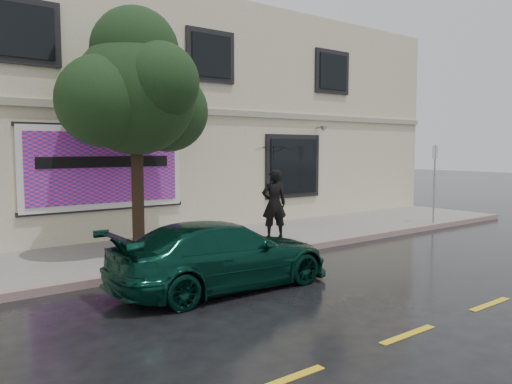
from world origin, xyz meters
TOP-DOWN VIEW (x-y plane):
  - ground at (0.00, 0.00)m, footprint 90.00×90.00m
  - sidewalk at (0.00, 3.25)m, footprint 20.00×3.50m
  - curb at (0.00, 1.50)m, footprint 20.00×0.18m
  - road_marking at (0.00, -3.50)m, footprint 19.00×0.12m
  - building at (0.00, 9.00)m, footprint 20.00×8.12m
  - billboard at (-3.20, 4.92)m, footprint 4.30×0.16m
  - car at (-2.93, -0.04)m, footprint 4.24×1.91m
  - pedestrian at (0.52, 2.69)m, footprint 0.79×0.68m
  - umbrella at (0.52, 2.69)m, footprint 1.36×1.36m
  - street_tree at (-3.08, 3.25)m, footprint 2.74×2.74m
  - fire_hydrant at (-1.50, 1.80)m, footprint 0.28×0.27m
  - sign_pole at (6.36, 1.70)m, footprint 0.31×0.05m

SIDE VIEW (x-z plane):
  - ground at x=0.00m, z-range 0.00..0.00m
  - road_marking at x=0.00m, z-range 0.00..0.01m
  - sidewalk at x=0.00m, z-range 0.00..0.15m
  - curb at x=0.00m, z-range -0.01..0.15m
  - fire_hydrant at x=-1.50m, z-range 0.14..0.83m
  - car at x=-2.93m, z-range 0.00..1.23m
  - pedestrian at x=0.52m, z-range 0.15..1.99m
  - sign_pole at x=6.36m, z-range 0.41..2.91m
  - billboard at x=-3.20m, z-range 0.95..3.15m
  - umbrella at x=0.52m, z-range 1.99..2.81m
  - building at x=0.00m, z-range 0.00..7.00m
  - street_tree at x=-3.08m, z-range 1.25..6.23m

